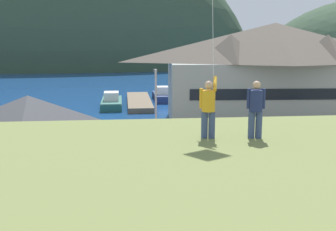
{
  "coord_description": "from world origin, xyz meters",
  "views": [
    {
      "loc": [
        -3.74,
        -21.58,
        8.9
      ],
      "look_at": [
        -0.55,
        9.0,
        3.27
      ],
      "focal_mm": 44.51,
      "sensor_mm": 36.0,
      "label": 1
    }
  ],
  "objects": [
    {
      "name": "wharf_dock",
      "position": [
        -1.8,
        36.08,
        0.35
      ],
      "size": [
        3.2,
        15.94,
        0.7
      ],
      "color": "#70604C",
      "rests_on": "ground"
    },
    {
      "name": "parked_car_mid_row_far",
      "position": [
        10.18,
        7.66,
        1.06
      ],
      "size": [
        4.21,
        2.07,
        1.82
      ],
      "color": "navy",
      "rests_on": "parking_lot_pad"
    },
    {
      "name": "moored_boat_outer_mooring",
      "position": [
        1.73,
        38.91,
        0.72
      ],
      "size": [
        2.52,
        7.45,
        2.16
      ],
      "color": "navy",
      "rests_on": "ground"
    },
    {
      "name": "moored_boat_wharfside",
      "position": [
        -5.51,
        33.33,
        0.72
      ],
      "size": [
        2.72,
        8.39,
        2.16
      ],
      "color": "#23564C",
      "rests_on": "ground"
    },
    {
      "name": "parked_car_front_row_end",
      "position": [
        1.37,
        0.16,
        1.06
      ],
      "size": [
        4.28,
        2.21,
        1.82
      ],
      "color": "#9EA3A8",
      "rests_on": "parking_lot_pad"
    },
    {
      "name": "storage_shed_near_lot",
      "position": [
        -10.0,
        5.8,
        2.78
      ],
      "size": [
        7.23,
        6.21,
        5.35
      ],
      "color": "#338475",
      "rests_on": "ground"
    },
    {
      "name": "parking_lot_pad",
      "position": [
        0.0,
        5.0,
        0.05
      ],
      "size": [
        40.0,
        20.0,
        0.1
      ],
      "primitive_type": "cube",
      "color": "slate",
      "rests_on": "ground"
    },
    {
      "name": "parked_car_front_row_red",
      "position": [
        5.84,
        5.76,
        1.06
      ],
      "size": [
        4.21,
        2.07,
        1.82
      ],
      "color": "#9EA3A8",
      "rests_on": "parking_lot_pad"
    },
    {
      "name": "parked_car_corner_spot",
      "position": [
        -4.72,
        7.58,
        1.06
      ],
      "size": [
        4.3,
        2.25,
        1.82
      ],
      "color": "black",
      "rests_on": "parking_lot_pad"
    },
    {
      "name": "parked_car_mid_row_near",
      "position": [
        0.49,
        5.95,
        1.06
      ],
      "size": [
        4.33,
        2.32,
        1.82
      ],
      "color": "red",
      "rests_on": "parking_lot_pad"
    },
    {
      "name": "far_hill_west_ridge",
      "position": [
        -32.48,
        120.65,
        0.0
      ],
      "size": [
        142.77,
        61.66,
        90.88
      ],
      "primitive_type": "ellipsoid",
      "color": "#334733",
      "rests_on": "ground"
    },
    {
      "name": "harbor_lodge",
      "position": [
        12.43,
        22.37,
        5.67
      ],
      "size": [
        24.54,
        11.64,
        10.66
      ],
      "color": "#999E99",
      "rests_on": "ground"
    },
    {
      "name": "parked_car_mid_row_center",
      "position": [
        -8.39,
        -0.2,
        1.06
      ],
      "size": [
        4.35,
        2.35,
        1.82
      ],
      "color": "#236633",
      "rests_on": "parking_lot_pad"
    },
    {
      "name": "bay_water",
      "position": [
        0.0,
        60.0,
        0.01
      ],
      "size": [
        360.0,
        84.0,
        0.03
      ],
      "primitive_type": "cube",
      "color": "navy",
      "rests_on": "ground"
    },
    {
      "name": "ground_plane",
      "position": [
        0.0,
        0.0,
        0.0
      ],
      "size": [
        600.0,
        600.0,
        0.0
      ],
      "primitive_type": "plane",
      "color": "#66604C"
    },
    {
      "name": "person_companion",
      "position": [
        0.16,
        -9.6,
        6.88
      ],
      "size": [
        0.54,
        0.4,
        1.74
      ],
      "color": "#384770",
      "rests_on": "grassy_hill_foreground"
    },
    {
      "name": "person_kite_flyer",
      "position": [
        -1.25,
        -9.43,
        6.9
      ],
      "size": [
        0.6,
        0.62,
        1.86
      ],
      "color": "#384770",
      "rests_on": "grassy_hill_foreground"
    },
    {
      "name": "parking_light_pole",
      "position": [
        -1.35,
        10.56,
        3.88
      ],
      "size": [
        0.24,
        0.78,
        6.51
      ],
      "color": "#ADADB2",
      "rests_on": "parking_lot_pad"
    }
  ]
}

